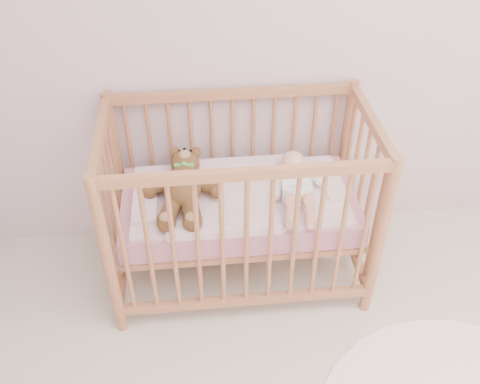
{
  "coord_description": "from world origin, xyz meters",
  "views": [
    {
      "loc": [
        -0.69,
        -0.54,
        2.32
      ],
      "look_at": [
        -0.47,
        1.55,
        0.62
      ],
      "focal_mm": 40.0,
      "sensor_mm": 36.0,
      "label": 1
    }
  ],
  "objects": [
    {
      "name": "baby",
      "position": [
        -0.18,
        1.58,
        0.64
      ],
      "size": [
        0.34,
        0.61,
        0.14
      ],
      "primitive_type": null,
      "rotation": [
        0.0,
        0.0,
        -0.1
      ],
      "color": "white",
      "rests_on": "blanket"
    },
    {
      "name": "teddy_bear",
      "position": [
        -0.76,
        1.58,
        0.65
      ],
      "size": [
        0.48,
        0.64,
        0.17
      ],
      "primitive_type": null,
      "rotation": [
        0.0,
        0.0,
        -0.09
      ],
      "color": "brown",
      "rests_on": "blanket"
    },
    {
      "name": "wall_back",
      "position": [
        0.0,
        2.0,
        1.35
      ],
      "size": [
        4.0,
        0.02,
        2.7
      ],
      "primitive_type": "cube",
      "color": "beige",
      "rests_on": "floor"
    },
    {
      "name": "mattress",
      "position": [
        -0.47,
        1.6,
        0.49
      ],
      "size": [
        1.22,
        0.62,
        0.13
      ],
      "primitive_type": "cube",
      "color": "#CB7F95",
      "rests_on": "crib"
    },
    {
      "name": "crib",
      "position": [
        -0.47,
        1.6,
        0.5
      ],
      "size": [
        1.36,
        0.76,
        1.0
      ],
      "primitive_type": null,
      "color": "#B7754D",
      "rests_on": "floor"
    },
    {
      "name": "blanket",
      "position": [
        -0.47,
        1.6,
        0.56
      ],
      "size": [
        1.1,
        0.58,
        0.06
      ],
      "primitive_type": null,
      "color": "#ECA3B8",
      "rests_on": "mattress"
    }
  ]
}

